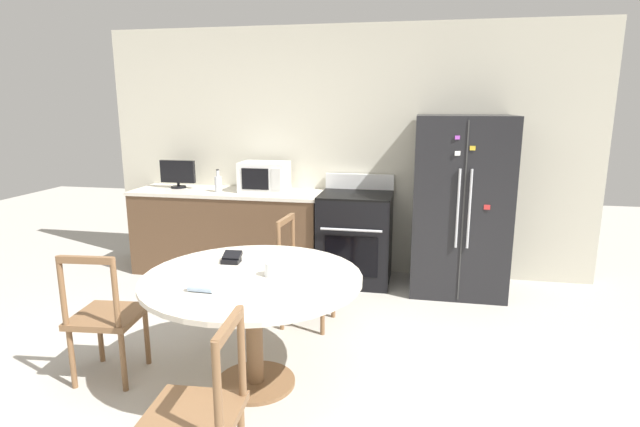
{
  "coord_description": "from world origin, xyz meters",
  "views": [
    {
      "loc": [
        0.79,
        -2.66,
        1.81
      ],
      "look_at": [
        0.04,
        1.15,
        0.95
      ],
      "focal_mm": 28.0,
      "sensor_mm": 36.0,
      "label": 1
    }
  ],
  "objects_px": {
    "countertop_tv": "(178,173)",
    "counter_bottle": "(218,183)",
    "dining_chair_near": "(198,417)",
    "wallet": "(232,258)",
    "microwave": "(264,177)",
    "oven_range": "(355,237)",
    "dining_chair_far": "(305,274)",
    "candle_glass": "(272,270)",
    "dining_chair_left": "(106,317)",
    "refrigerator": "(460,205)"
  },
  "relations": [
    {
      "from": "dining_chair_near",
      "to": "dining_chair_left",
      "type": "distance_m",
      "value": 1.37
    },
    {
      "from": "dining_chair_left",
      "to": "dining_chair_far",
      "type": "bearing_deg",
      "value": 39.42
    },
    {
      "from": "countertop_tv",
      "to": "candle_glass",
      "type": "distance_m",
      "value": 2.76
    },
    {
      "from": "microwave",
      "to": "counter_bottle",
      "type": "xyz_separation_m",
      "value": [
        -0.47,
        -0.12,
        -0.06
      ]
    },
    {
      "from": "candle_glass",
      "to": "refrigerator",
      "type": "bearing_deg",
      "value": 57.57
    },
    {
      "from": "dining_chair_near",
      "to": "dining_chair_far",
      "type": "bearing_deg",
      "value": -4.99
    },
    {
      "from": "refrigerator",
      "to": "counter_bottle",
      "type": "distance_m",
      "value": 2.47
    },
    {
      "from": "oven_range",
      "to": "dining_chair_far",
      "type": "distance_m",
      "value": 1.14
    },
    {
      "from": "microwave",
      "to": "counter_bottle",
      "type": "height_order",
      "value": "microwave"
    },
    {
      "from": "candle_glass",
      "to": "dining_chair_far",
      "type": "bearing_deg",
      "value": 90.72
    },
    {
      "from": "microwave",
      "to": "countertop_tv",
      "type": "bearing_deg",
      "value": 178.7
    },
    {
      "from": "oven_range",
      "to": "microwave",
      "type": "relative_size",
      "value": 2.21
    },
    {
      "from": "countertop_tv",
      "to": "wallet",
      "type": "distance_m",
      "value": 2.39
    },
    {
      "from": "oven_range",
      "to": "dining_chair_left",
      "type": "distance_m",
      "value": 2.6
    },
    {
      "from": "dining_chair_far",
      "to": "wallet",
      "type": "relative_size",
      "value": 6.75
    },
    {
      "from": "oven_range",
      "to": "dining_chair_left",
      "type": "xyz_separation_m",
      "value": [
        -1.38,
        -2.2,
        -0.03
      ]
    },
    {
      "from": "dining_chair_far",
      "to": "wallet",
      "type": "xyz_separation_m",
      "value": [
        -0.34,
        -0.75,
        0.34
      ]
    },
    {
      "from": "dining_chair_near",
      "to": "dining_chair_far",
      "type": "distance_m",
      "value": 1.97
    },
    {
      "from": "microwave",
      "to": "dining_chair_near",
      "type": "bearing_deg",
      "value": -78.18
    },
    {
      "from": "candle_glass",
      "to": "wallet",
      "type": "relative_size",
      "value": 0.71
    },
    {
      "from": "dining_chair_near",
      "to": "wallet",
      "type": "height_order",
      "value": "dining_chair_near"
    },
    {
      "from": "microwave",
      "to": "candle_glass",
      "type": "relative_size",
      "value": 5.18
    },
    {
      "from": "candle_glass",
      "to": "countertop_tv",
      "type": "bearing_deg",
      "value": 128.28
    },
    {
      "from": "oven_range",
      "to": "counter_bottle",
      "type": "bearing_deg",
      "value": -177.66
    },
    {
      "from": "refrigerator",
      "to": "wallet",
      "type": "height_order",
      "value": "refrigerator"
    },
    {
      "from": "countertop_tv",
      "to": "wallet",
      "type": "height_order",
      "value": "countertop_tv"
    },
    {
      "from": "microwave",
      "to": "oven_range",
      "type": "bearing_deg",
      "value": -3.83
    },
    {
      "from": "refrigerator",
      "to": "oven_range",
      "type": "distance_m",
      "value": 1.08
    },
    {
      "from": "countertop_tv",
      "to": "counter_bottle",
      "type": "xyz_separation_m",
      "value": [
        0.53,
        -0.15,
        -0.07
      ]
    },
    {
      "from": "candle_glass",
      "to": "dining_chair_near",
      "type": "bearing_deg",
      "value": -93.01
    },
    {
      "from": "oven_range",
      "to": "wallet",
      "type": "relative_size",
      "value": 8.08
    },
    {
      "from": "refrigerator",
      "to": "countertop_tv",
      "type": "xyz_separation_m",
      "value": [
        -2.99,
        0.14,
        0.21
      ]
    },
    {
      "from": "candle_glass",
      "to": "dining_chair_left",
      "type": "bearing_deg",
      "value": -173.3
    },
    {
      "from": "refrigerator",
      "to": "dining_chair_far",
      "type": "height_order",
      "value": "refrigerator"
    },
    {
      "from": "oven_range",
      "to": "wallet",
      "type": "distance_m",
      "value": 1.98
    },
    {
      "from": "dining_chair_left",
      "to": "countertop_tv",
      "type": "bearing_deg",
      "value": 99.09
    },
    {
      "from": "dining_chair_left",
      "to": "wallet",
      "type": "relative_size",
      "value": 6.75
    },
    {
      "from": "microwave",
      "to": "wallet",
      "type": "height_order",
      "value": "microwave"
    },
    {
      "from": "dining_chair_far",
      "to": "candle_glass",
      "type": "bearing_deg",
      "value": 5.63
    },
    {
      "from": "refrigerator",
      "to": "microwave",
      "type": "distance_m",
      "value": 2.01
    },
    {
      "from": "dining_chair_far",
      "to": "refrigerator",
      "type": "bearing_deg",
      "value": 134.12
    },
    {
      "from": "oven_range",
      "to": "counter_bottle",
      "type": "relative_size",
      "value": 4.53
    },
    {
      "from": "microwave",
      "to": "dining_chair_near",
      "type": "height_order",
      "value": "microwave"
    },
    {
      "from": "microwave",
      "to": "candle_glass",
      "type": "height_order",
      "value": "microwave"
    },
    {
      "from": "counter_bottle",
      "to": "dining_chair_far",
      "type": "distance_m",
      "value": 1.66
    },
    {
      "from": "candle_glass",
      "to": "wallet",
      "type": "xyz_separation_m",
      "value": [
        -0.35,
        0.21,
        -0.01
      ]
    },
    {
      "from": "countertop_tv",
      "to": "dining_chair_far",
      "type": "bearing_deg",
      "value": -35.25
    },
    {
      "from": "dining_chair_near",
      "to": "wallet",
      "type": "xyz_separation_m",
      "value": [
        -0.29,
        1.22,
        0.34
      ]
    },
    {
      "from": "refrigerator",
      "to": "microwave",
      "type": "xyz_separation_m",
      "value": [
        -1.99,
        0.12,
        0.2
      ]
    },
    {
      "from": "microwave",
      "to": "countertop_tv",
      "type": "height_order",
      "value": "microwave"
    }
  ]
}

